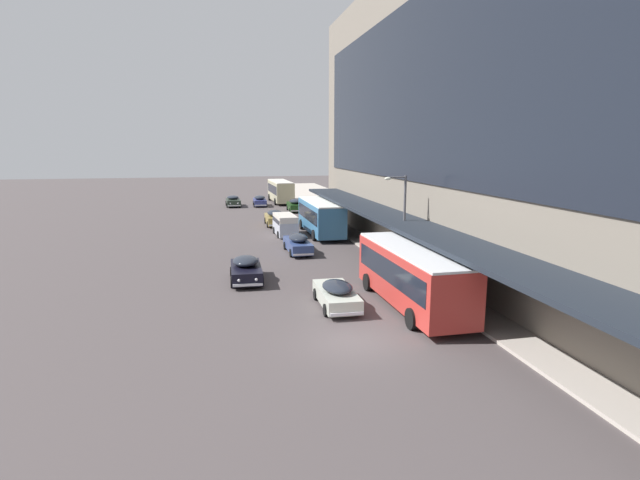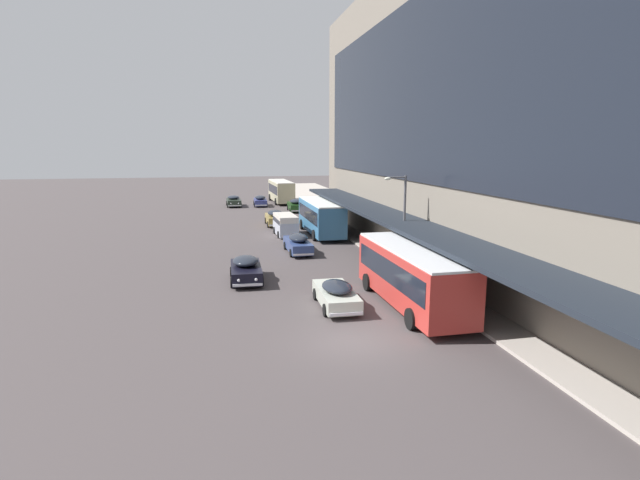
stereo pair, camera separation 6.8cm
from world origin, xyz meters
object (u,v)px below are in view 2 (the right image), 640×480
object	(u,v)px
vw_van	(285,224)
sedan_far_back	(246,269)
transit_bus_kerbside_rear	(321,215)
sedan_lead_mid	(336,294)
sedan_trailing_mid	(275,218)
transit_bus_kerbside_front	(281,190)
sedan_second_near	(296,205)
pedestrian_at_kerb	(437,269)
transit_bus_kerbside_far	(412,273)
street_lamp	(402,216)
sedan_oncoming_front	(298,243)
sedan_oncoming_rear	(234,201)
sedan_trailing_near	(260,201)

from	to	relation	value
vw_van	sedan_far_back	bearing A→B (deg)	-106.35
transit_bus_kerbside_rear	sedan_lead_mid	xyz separation A→B (m)	(-3.67, -21.52, -1.13)
sedan_far_back	sedan_trailing_mid	xyz separation A→B (m)	(4.35, 21.86, 0.05)
sedan_far_back	sedan_trailing_mid	bearing A→B (deg)	78.75
sedan_lead_mid	vw_van	size ratio (longest dim) A/B	1.02
sedan_lead_mid	sedan_far_back	bearing A→B (deg)	125.19
sedan_lead_mid	sedan_trailing_mid	distance (m)	27.98
transit_bus_kerbside_front	sedan_second_near	size ratio (longest dim) A/B	1.95
vw_van	pedestrian_at_kerb	bearing A→B (deg)	-72.06
transit_bus_kerbside_far	street_lamp	world-z (taller)	street_lamp
vw_van	sedan_trailing_mid	bearing A→B (deg)	92.42
transit_bus_kerbside_front	transit_bus_kerbside_rear	size ratio (longest dim) A/B	0.98
sedan_lead_mid	sedan_oncoming_front	size ratio (longest dim) A/B	0.94
sedan_oncoming_front	street_lamp	distance (m)	9.99
transit_bus_kerbside_rear	sedan_far_back	xyz separation A→B (m)	(-7.98, -15.39, -1.07)
transit_bus_kerbside_far	pedestrian_at_kerb	world-z (taller)	transit_bus_kerbside_far
transit_bus_kerbside_front	sedan_oncoming_rear	world-z (taller)	transit_bus_kerbside_front
transit_bus_kerbside_front	pedestrian_at_kerb	distance (m)	47.28
sedan_second_near	vw_van	world-z (taller)	vw_van
sedan_trailing_near	sedan_lead_mid	bearing A→B (deg)	-89.98
transit_bus_kerbside_rear	vw_van	world-z (taller)	transit_bus_kerbside_rear
transit_bus_kerbside_rear	sedan_trailing_mid	bearing A→B (deg)	119.36
transit_bus_kerbside_rear	sedan_oncoming_rear	size ratio (longest dim) A/B	2.10
sedan_far_back	sedan_second_near	bearing A→B (deg)	75.79
pedestrian_at_kerb	street_lamp	distance (m)	4.76
transit_bus_kerbside_far	sedan_second_near	xyz separation A→B (m)	(0.14, 39.62, -0.99)
transit_bus_kerbside_rear	pedestrian_at_kerb	world-z (taller)	transit_bus_kerbside_rear
sedan_oncoming_front	sedan_trailing_near	size ratio (longest dim) A/B	1.09
sedan_oncoming_rear	pedestrian_at_kerb	xyz separation A→B (m)	(10.32, -43.82, 0.42)
sedan_second_near	sedan_trailing_mid	distance (m)	11.60
transit_bus_kerbside_rear	transit_bus_kerbside_front	bearing A→B (deg)	90.50
sedan_trailing_mid	vw_van	distance (m)	6.16
sedan_trailing_mid	street_lamp	world-z (taller)	street_lamp
sedan_oncoming_front	vw_van	distance (m)	8.11
transit_bus_kerbside_rear	transit_bus_kerbside_far	xyz separation A→B (m)	(0.17, -22.25, -0.03)
transit_bus_kerbside_far	transit_bus_kerbside_front	bearing A→B (deg)	90.48
transit_bus_kerbside_rear	sedan_trailing_near	distance (m)	24.36
sedan_lead_mid	sedan_oncoming_rear	bearing A→B (deg)	94.58
sedan_lead_mid	pedestrian_at_kerb	xyz separation A→B (m)	(6.63, 2.23, 0.47)
sedan_trailing_near	vw_van	world-z (taller)	vw_van
street_lamp	vw_van	bearing A→B (deg)	109.40
transit_bus_kerbside_rear	sedan_far_back	world-z (taller)	transit_bus_kerbside_rear
vw_van	pedestrian_at_kerb	xyz separation A→B (m)	(6.34, -19.60, 0.08)
sedan_oncoming_rear	vw_van	size ratio (longest dim) A/B	1.03
sedan_oncoming_front	sedan_oncoming_rear	world-z (taller)	sedan_oncoming_front
transit_bus_kerbside_far	sedan_far_back	bearing A→B (deg)	139.93
transit_bus_kerbside_far	vw_van	xyz separation A→B (m)	(-3.55, 22.57, -0.71)
sedan_second_near	sedan_trailing_near	xyz separation A→B (m)	(-4.00, 6.68, -0.06)
transit_bus_kerbside_front	street_lamp	distance (m)	43.43
transit_bus_kerbside_front	vw_van	world-z (taller)	transit_bus_kerbside_front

